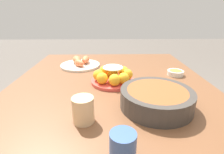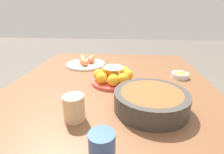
{
  "view_description": "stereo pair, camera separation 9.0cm",
  "coord_description": "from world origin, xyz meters",
  "px_view_note": "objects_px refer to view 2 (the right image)",
  "views": [
    {
      "loc": [
        0.82,
        -0.01,
        1.09
      ],
      "look_at": [
        -0.02,
        0.01,
        0.76
      ],
      "focal_mm": 28.0,
      "sensor_mm": 36.0,
      "label": 1
    },
    {
      "loc": [
        0.82,
        0.08,
        1.09
      ],
      "look_at": [
        -0.02,
        0.01,
        0.76
      ],
      "focal_mm": 28.0,
      "sensor_mm": 36.0,
      "label": 2
    }
  ],
  "objects_px": {
    "dining_table": "(111,100)",
    "cake_plate": "(113,76)",
    "cup_near": "(74,108)",
    "sauce_bowl": "(180,75)",
    "cup_far": "(102,147)",
    "seafood_platter": "(86,62)",
    "serving_bowl": "(151,100)"
  },
  "relations": [
    {
      "from": "dining_table",
      "to": "sauce_bowl",
      "type": "bearing_deg",
      "value": 110.8
    },
    {
      "from": "cake_plate",
      "to": "sauce_bowl",
      "type": "xyz_separation_m",
      "value": [
        -0.1,
        0.37,
        -0.02
      ]
    },
    {
      "from": "dining_table",
      "to": "cake_plate",
      "type": "distance_m",
      "value": 0.13
    },
    {
      "from": "sauce_bowl",
      "to": "cup_far",
      "type": "relative_size",
      "value": 1.12
    },
    {
      "from": "serving_bowl",
      "to": "cup_near",
      "type": "relative_size",
      "value": 3.08
    },
    {
      "from": "serving_bowl",
      "to": "sauce_bowl",
      "type": "height_order",
      "value": "serving_bowl"
    },
    {
      "from": "cake_plate",
      "to": "seafood_platter",
      "type": "distance_m",
      "value": 0.37
    },
    {
      "from": "cup_far",
      "to": "seafood_platter",
      "type": "bearing_deg",
      "value": -164.28
    },
    {
      "from": "cup_near",
      "to": "sauce_bowl",
      "type": "bearing_deg",
      "value": 132.7
    },
    {
      "from": "dining_table",
      "to": "cup_far",
      "type": "relative_size",
      "value": 16.12
    },
    {
      "from": "serving_bowl",
      "to": "cup_near",
      "type": "xyz_separation_m",
      "value": [
        0.09,
        -0.28,
        0.01
      ]
    },
    {
      "from": "cake_plate",
      "to": "cup_near",
      "type": "relative_size",
      "value": 2.52
    },
    {
      "from": "seafood_platter",
      "to": "serving_bowl",
      "type": "bearing_deg",
      "value": 34.76
    },
    {
      "from": "cup_near",
      "to": "cup_far",
      "type": "height_order",
      "value": "cup_near"
    },
    {
      "from": "cake_plate",
      "to": "seafood_platter",
      "type": "height_order",
      "value": "cake_plate"
    },
    {
      "from": "dining_table",
      "to": "cake_plate",
      "type": "relative_size",
      "value": 5.75
    },
    {
      "from": "dining_table",
      "to": "cake_plate",
      "type": "xyz_separation_m",
      "value": [
        -0.04,
        0.01,
        0.12
      ]
    },
    {
      "from": "seafood_platter",
      "to": "cup_far",
      "type": "height_order",
      "value": "cup_far"
    },
    {
      "from": "dining_table",
      "to": "seafood_platter",
      "type": "relative_size",
      "value": 5.05
    },
    {
      "from": "seafood_platter",
      "to": "cup_near",
      "type": "xyz_separation_m",
      "value": [
        0.64,
        0.11,
        0.03
      ]
    },
    {
      "from": "cake_plate",
      "to": "cup_far",
      "type": "distance_m",
      "value": 0.51
    },
    {
      "from": "seafood_platter",
      "to": "cup_far",
      "type": "xyz_separation_m",
      "value": [
        0.81,
        0.23,
        0.02
      ]
    },
    {
      "from": "cake_plate",
      "to": "serving_bowl",
      "type": "bearing_deg",
      "value": 33.02
    },
    {
      "from": "serving_bowl",
      "to": "sauce_bowl",
      "type": "xyz_separation_m",
      "value": [
        -0.36,
        0.21,
        -0.03
      ]
    },
    {
      "from": "cake_plate",
      "to": "serving_bowl",
      "type": "height_order",
      "value": "cake_plate"
    },
    {
      "from": "sauce_bowl",
      "to": "seafood_platter",
      "type": "relative_size",
      "value": 0.35
    },
    {
      "from": "cake_plate",
      "to": "sauce_bowl",
      "type": "relative_size",
      "value": 2.51
    },
    {
      "from": "seafood_platter",
      "to": "cup_far",
      "type": "relative_size",
      "value": 3.19
    },
    {
      "from": "dining_table",
      "to": "sauce_bowl",
      "type": "relative_size",
      "value": 14.4
    },
    {
      "from": "dining_table",
      "to": "seafood_platter",
      "type": "bearing_deg",
      "value": -148.68
    },
    {
      "from": "cake_plate",
      "to": "cup_near",
      "type": "xyz_separation_m",
      "value": [
        0.34,
        -0.11,
        0.01
      ]
    },
    {
      "from": "dining_table",
      "to": "seafood_platter",
      "type": "xyz_separation_m",
      "value": [
        -0.34,
        -0.21,
        0.1
      ]
    }
  ]
}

